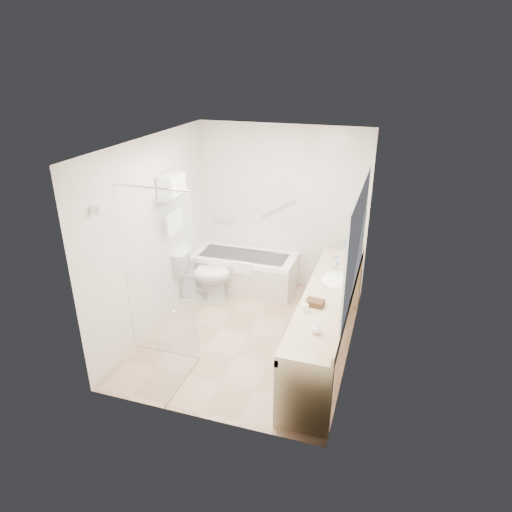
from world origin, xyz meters
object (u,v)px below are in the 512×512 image
(vanity_counter, at_px, (327,309))
(water_bottle_left, at_px, (345,248))
(bathtub, at_px, (244,271))
(toilet, at_px, (203,274))
(amenity_basket, at_px, (315,303))

(vanity_counter, bearing_deg, water_bottle_left, 89.29)
(bathtub, distance_m, vanity_counter, 2.09)
(toilet, distance_m, amenity_basket, 2.26)
(vanity_counter, height_order, water_bottle_left, water_bottle_left)
(vanity_counter, xyz_separation_m, amenity_basket, (-0.10, -0.31, 0.24))
(bathtub, bearing_deg, water_bottle_left, -5.17)
(toilet, distance_m, water_bottle_left, 2.10)
(vanity_counter, height_order, amenity_basket, vanity_counter)
(amenity_basket, distance_m, water_bottle_left, 1.57)
(vanity_counter, distance_m, toilet, 2.16)
(bathtub, distance_m, amenity_basket, 2.30)
(vanity_counter, distance_m, amenity_basket, 0.41)
(bathtub, xyz_separation_m, vanity_counter, (1.52, -1.39, 0.36))
(bathtub, relative_size, toilet, 1.95)
(bathtub, height_order, water_bottle_left, water_bottle_left)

